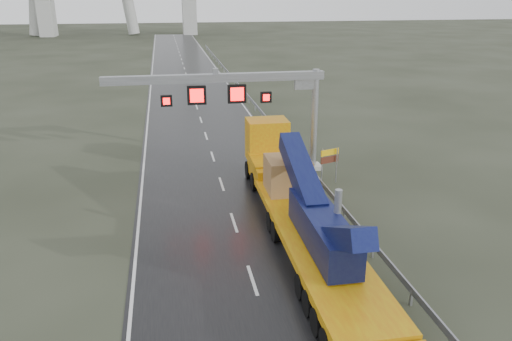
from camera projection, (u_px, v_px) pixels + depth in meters
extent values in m
plane|color=#292D1F|center=(271.00, 338.00, 18.63)|extent=(400.00, 400.00, 0.00)
cube|color=black|center=(197.00, 107.00, 55.64)|extent=(11.00, 200.00, 0.02)
cube|color=#BBBCB6|center=(312.00, 166.00, 36.40)|extent=(1.20, 1.20, 0.30)
cylinder|color=gray|center=(314.00, 120.00, 35.23)|extent=(0.48, 0.48, 7.20)
cube|color=gray|center=(216.00, 78.00, 32.98)|extent=(14.80, 0.55, 0.55)
cube|color=gray|center=(304.00, 83.00, 34.18)|extent=(1.40, 0.35, 0.90)
cube|color=gray|center=(215.00, 71.00, 32.83)|extent=(0.35, 0.35, 0.35)
cube|color=black|center=(197.00, 95.00, 33.09)|extent=(1.25, 0.25, 1.25)
cube|color=#FF0C0C|center=(197.00, 96.00, 32.96)|extent=(0.90, 0.02, 0.90)
cube|color=black|center=(237.00, 94.00, 33.54)|extent=(1.25, 0.25, 1.25)
cube|color=#FF0C0C|center=(237.00, 94.00, 33.41)|extent=(0.90, 0.02, 0.90)
cube|color=black|center=(166.00, 101.00, 32.85)|extent=(0.75, 0.25, 0.75)
cube|color=#FF0C0C|center=(166.00, 101.00, 32.72)|extent=(0.54, 0.02, 0.54)
cube|color=black|center=(266.00, 97.00, 33.98)|extent=(0.75, 0.25, 0.75)
cube|color=#FF0C0C|center=(266.00, 98.00, 33.85)|extent=(0.54, 0.02, 0.54)
cube|color=#CAA50B|center=(315.00, 239.00, 23.65)|extent=(3.18, 15.34, 0.38)
cube|color=#CAA50B|center=(278.00, 172.00, 31.00)|extent=(2.85, 1.33, 0.55)
cube|color=#CAA50B|center=(273.00, 167.00, 32.72)|extent=(2.87, 3.30, 1.31)
cube|color=#CAA50B|center=(267.00, 140.00, 34.10)|extent=(2.75, 2.21, 2.84)
cube|color=black|center=(264.00, 131.00, 35.02)|extent=(2.52, 0.07, 1.31)
cube|color=#0F1347|center=(322.00, 229.00, 22.29)|extent=(1.58, 6.57, 1.53)
cube|color=#0F1347|center=(301.00, 173.00, 25.39)|extent=(1.14, 6.03, 2.80)
cube|color=#0F1347|center=(344.00, 238.00, 19.42)|extent=(1.02, 4.34, 2.64)
cylinder|color=gray|center=(338.00, 208.00, 22.06)|extent=(0.33, 0.33, 1.75)
cube|color=olive|center=(288.00, 175.00, 28.52)|extent=(2.43, 2.43, 1.97)
cylinder|color=black|center=(350.00, 311.00, 19.30)|extent=(3.18, 1.12, 1.09)
cylinder|color=black|center=(300.00, 225.00, 26.39)|extent=(3.18, 1.12, 1.09)
cylinder|color=black|center=(267.00, 169.00, 34.58)|extent=(2.96, 1.23, 1.20)
cylinder|color=gray|center=(322.00, 166.00, 33.22)|extent=(0.08, 0.08, 2.42)
cylinder|color=gray|center=(336.00, 165.00, 33.39)|extent=(0.08, 0.08, 2.42)
cube|color=yellow|center=(330.00, 152.00, 32.98)|extent=(1.36, 0.51, 0.40)
cube|color=#502417|center=(330.00, 159.00, 33.15)|extent=(1.36, 0.51, 0.45)
cube|color=red|center=(294.00, 154.00, 37.81)|extent=(0.72, 0.46, 1.14)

